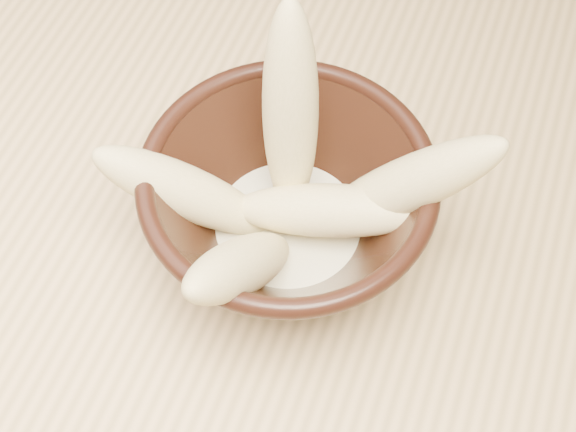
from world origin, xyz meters
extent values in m
cube|color=#E2B97C|center=(0.00, 0.00, 0.73)|extent=(1.20, 0.80, 0.04)
cylinder|color=tan|center=(-0.54, 0.34, 0.35)|extent=(0.05, 0.05, 0.71)
cylinder|color=black|center=(-0.21, -0.05, 0.76)|extent=(0.09, 0.09, 0.01)
cylinder|color=black|center=(-0.21, -0.05, 0.78)|extent=(0.09, 0.09, 0.01)
torus|color=black|center=(-0.21, -0.05, 0.85)|extent=(0.20, 0.20, 0.01)
cylinder|color=beige|center=(-0.21, -0.05, 0.79)|extent=(0.11, 0.11, 0.02)
ellipsoid|color=#CEBD79|center=(-0.22, -0.02, 0.88)|extent=(0.06, 0.08, 0.18)
ellipsoid|color=#CEBD79|center=(-0.28, -0.07, 0.83)|extent=(0.14, 0.07, 0.11)
ellipsoid|color=#CEBD79|center=(-0.14, -0.03, 0.85)|extent=(0.14, 0.07, 0.14)
ellipsoid|color=#CEBD79|center=(-0.18, -0.05, 0.83)|extent=(0.15, 0.06, 0.07)
ellipsoid|color=#CEBD79|center=(-0.22, -0.12, 0.84)|extent=(0.06, 0.13, 0.12)
camera|label=1|loc=(-0.11, -0.33, 1.30)|focal=50.00mm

